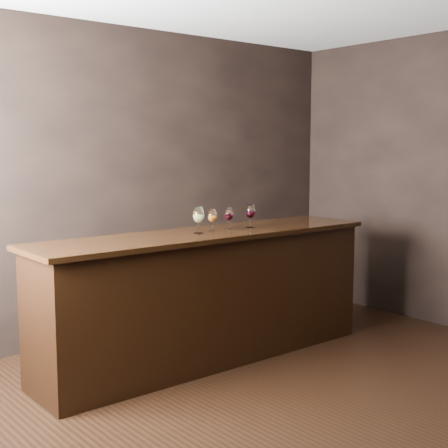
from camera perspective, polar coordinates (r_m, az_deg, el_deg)
ground at (r=4.34m, az=6.84°, el=-16.42°), size 5.00×5.00×0.00m
room_shell at (r=3.90m, az=3.62°, el=8.31°), size 5.02×4.52×2.81m
bar_counter at (r=5.08m, az=-1.47°, el=-6.81°), size 2.89×0.64×1.01m
bar_top at (r=4.98m, az=-1.49°, el=-0.94°), size 2.99×0.70×0.04m
back_bar_shelf at (r=5.88m, az=-5.46°, el=-5.66°), size 2.40×0.40×0.86m
glass_white at (r=4.88m, az=-2.36°, el=0.78°), size 0.09×0.09×0.21m
glass_amber at (r=5.04m, az=-1.08°, el=0.70°), size 0.07×0.07×0.17m
glass_red_a at (r=5.14m, az=0.44°, el=0.85°), size 0.07×0.07×0.17m
glass_red_b at (r=5.24m, az=2.42°, el=1.10°), size 0.08×0.08×0.19m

